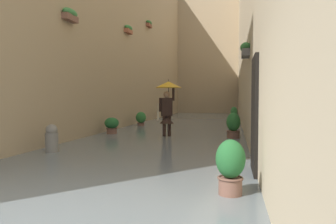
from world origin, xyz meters
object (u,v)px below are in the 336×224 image
at_px(potted_plant_far_left, 234,114).
at_px(potted_plant_far_right, 141,119).
at_px(potted_plant_near_left, 233,127).
at_px(potted_plant_mid_left, 230,169).
at_px(potted_plant_mid_right, 112,126).
at_px(potted_plant_near_right, 168,114).
at_px(mooring_bollard, 52,141).
at_px(person_wading, 167,99).

distance_m(potted_plant_far_left, potted_plant_far_right, 5.82).
relative_size(potted_plant_far_right, potted_plant_near_left, 0.82).
distance_m(potted_plant_mid_left, potted_plant_mid_right, 8.20).
height_order(potted_plant_near_right, mooring_bollard, mooring_bollard).
relative_size(person_wading, potted_plant_mid_right, 2.87).
relative_size(potted_plant_far_left, potted_plant_far_right, 1.22).
height_order(person_wading, mooring_bollard, person_wading).
bearing_deg(potted_plant_mid_left, person_wading, -71.16).
bearing_deg(potted_plant_mid_right, potted_plant_near_left, 174.69).
bearing_deg(potted_plant_near_left, potted_plant_far_right, -42.97).
relative_size(potted_plant_far_left, potted_plant_mid_left, 1.09).
bearing_deg(person_wading, potted_plant_near_right, -78.71).
bearing_deg(person_wading, mooring_bollard, 60.80).
relative_size(potted_plant_near_left, mooring_bollard, 1.19).
bearing_deg(potted_plant_far_left, person_wading, 73.74).
bearing_deg(person_wading, potted_plant_far_right, -62.10).
distance_m(person_wading, potted_plant_near_left, 2.44).
bearing_deg(potted_plant_far_left, mooring_bollard, 69.23).
xyz_separation_m(potted_plant_mid_left, potted_plant_near_left, (-0.04, -6.48, 0.02)).
bearing_deg(potted_plant_far_left, potted_plant_mid_left, 89.74).
distance_m(potted_plant_far_right, potted_plant_mid_right, 3.70).
bearing_deg(mooring_bollard, potted_plant_far_right, -89.78).
relative_size(potted_plant_near_right, potted_plant_mid_right, 0.91).
bearing_deg(potted_plant_mid_left, potted_plant_near_left, -90.32).
relative_size(potted_plant_near_right, potted_plant_near_left, 0.69).
bearing_deg(potted_plant_far_left, potted_plant_near_left, 89.79).
height_order(potted_plant_far_left, potted_plant_far_right, potted_plant_far_left).
bearing_deg(potted_plant_near_right, mooring_bollard, 90.54).
xyz_separation_m(potted_plant_mid_right, mooring_bollard, (-0.09, 4.20, -0.02)).
relative_size(person_wading, potted_plant_mid_left, 2.37).
distance_m(potted_plant_near_right, potted_plant_near_left, 12.30).
height_order(person_wading, potted_plant_near_right, person_wading).
bearing_deg(potted_plant_mid_right, person_wading, 170.19).
relative_size(person_wading, mooring_bollard, 2.59).
bearing_deg(mooring_bollard, potted_plant_far_left, -110.77).
height_order(potted_plant_near_right, potted_plant_far_left, potted_plant_far_left).
bearing_deg(potted_plant_mid_left, potted_plant_far_left, -90.26).
bearing_deg(potted_plant_far_right, potted_plant_mid_left, 112.48).
bearing_deg(potted_plant_far_right, person_wading, 117.90).
bearing_deg(potted_plant_near_right, potted_plant_far_right, 90.89).
bearing_deg(mooring_bollard, potted_plant_mid_left, 148.25).
xyz_separation_m(person_wading, potted_plant_near_right, (2.28, -11.41, -1.07)).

